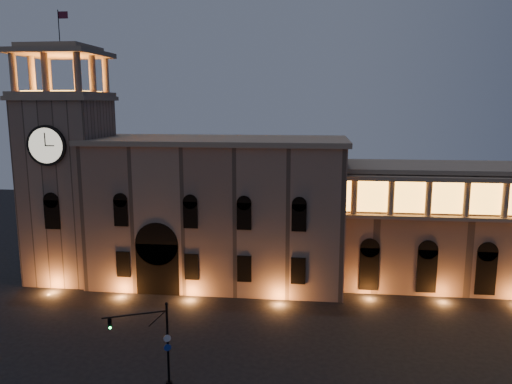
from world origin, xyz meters
TOP-DOWN VIEW (x-y plane):
  - ground at (0.00, 0.00)m, footprint 160.00×160.00m
  - government_building at (-2.08, 21.93)m, footprint 30.80×12.80m
  - clock_tower at (-20.50, 20.98)m, footprint 9.80×9.80m
  - colonnade_wing at (32.00, 23.92)m, footprint 40.60×11.50m
  - traffic_light at (-2.22, -2.40)m, footprint 4.66×2.20m

SIDE VIEW (x-z plane):
  - ground at x=0.00m, z-range 0.00..0.00m
  - traffic_light at x=-2.22m, z-range 0.17..7.05m
  - colonnade_wing at x=32.00m, z-range 0.08..14.58m
  - government_building at x=-2.08m, z-range -0.03..17.57m
  - clock_tower at x=-20.50m, z-range -3.70..28.70m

